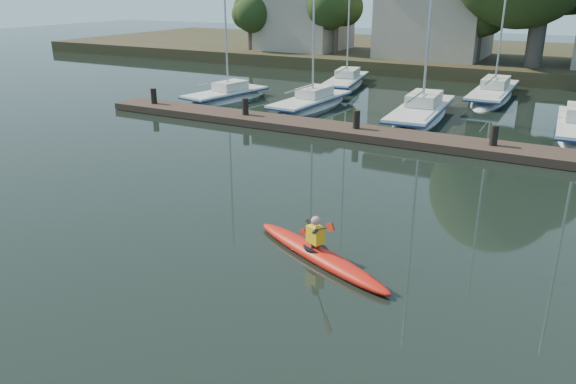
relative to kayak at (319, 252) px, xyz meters
The scene contains 9 objects.
ground 2.25m from the kayak, 113.10° to the right, with size 160.00×160.00×0.00m, color black.
kayak is the anchor object (origin of this frame).
dock 11.97m from the kayak, 94.22° to the left, with size 34.00×2.00×1.80m.
sailboat_0 21.44m from the kayak, 130.90° to the left, with size 3.12×7.10×10.89m.
sailboat_1 18.73m from the kayak, 117.23° to the left, with size 2.45×7.97×12.86m.
sailboat_2 17.11m from the kayak, 97.80° to the left, with size 2.79×9.52×15.56m.
sailboat_5 26.30m from the kayak, 111.76° to the left, with size 3.42×8.58×13.85m.
sailboat_6 24.62m from the kayak, 90.13° to the left, with size 2.22×9.92×15.73m.
shore 38.35m from the kayak, 88.90° to the left, with size 90.00×25.25×12.75m.
Camera 1 is at (6.32, -9.45, 6.49)m, focal length 35.00 mm.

